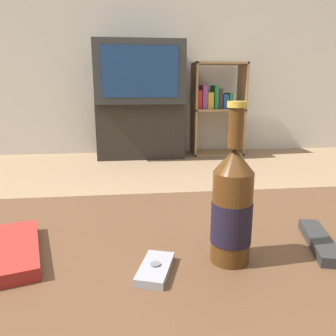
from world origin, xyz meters
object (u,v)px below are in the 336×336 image
at_px(cell_phone, 155,269).
at_px(remote_control, 319,241).
at_px(television, 139,73).
at_px(bookshelf, 216,106).
at_px(beer_bottle, 232,208).
at_px(tv_stand, 140,130).

xyz_separation_m(cell_phone, remote_control, (0.33, 0.06, 0.00)).
distance_m(television, remote_control, 2.82).
distance_m(bookshelf, beer_bottle, 2.96).
xyz_separation_m(tv_stand, television, (0.00, -0.00, 0.56)).
distance_m(tv_stand, cell_phone, 2.85).
relative_size(television, beer_bottle, 2.95).
relative_size(bookshelf, remote_control, 5.29).
bearing_deg(cell_phone, television, 106.66).
bearing_deg(tv_stand, cell_phone, -91.49).
height_order(television, bookshelf, television).
height_order(bookshelf, beer_bottle, bookshelf).
bearing_deg(television, beer_bottle, -88.72).
height_order(bookshelf, cell_phone, bookshelf).
xyz_separation_m(tv_stand, cell_phone, (-0.07, -2.84, 0.14)).
relative_size(bookshelf, cell_phone, 8.66).
height_order(tv_stand, remote_control, tv_stand).
distance_m(beer_bottle, cell_phone, 0.17).
distance_m(tv_stand, television, 0.56).
xyz_separation_m(bookshelf, cell_phone, (-0.87, -2.89, -0.10)).
height_order(beer_bottle, cell_phone, beer_bottle).
height_order(tv_stand, bookshelf, bookshelf).
bearing_deg(cell_phone, tv_stand, 106.66).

